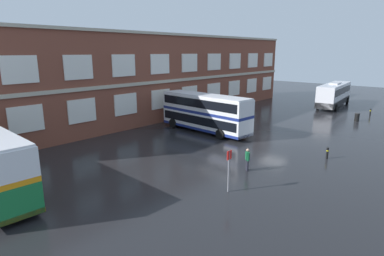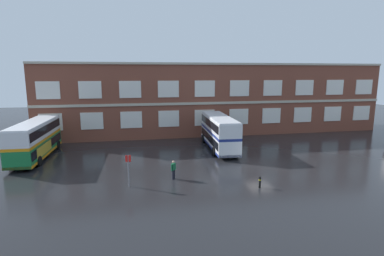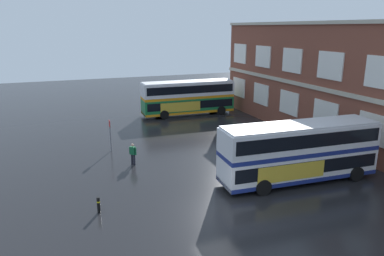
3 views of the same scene
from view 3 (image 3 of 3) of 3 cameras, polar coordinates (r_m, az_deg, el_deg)
The scene contains 6 objects.
ground_plane at distance 21.81m, azimuth 9.02°, elevation -12.57°, with size 120.00×120.00×0.00m, color black.
double_decker_near at distance 43.50m, azimuth -0.65°, elevation 4.89°, with size 3.16×11.08×4.07m.
double_decker_middle at distance 25.49m, azimuth 16.54°, elevation -3.54°, with size 3.35×11.13×4.07m.
waiting_passenger at distance 28.07m, azimuth -9.31°, elevation -3.95°, with size 0.52×0.52×1.70m.
bus_stand_flag at distance 31.34m, azimuth -12.79°, elevation -0.71°, with size 0.44×0.10×2.70m.
safety_bollard_west at distance 21.66m, azimuth -14.53°, elevation -11.65°, with size 0.19×0.19×0.95m.
Camera 3 is at (16.47, -8.00, 10.22)m, focal length 33.81 mm.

